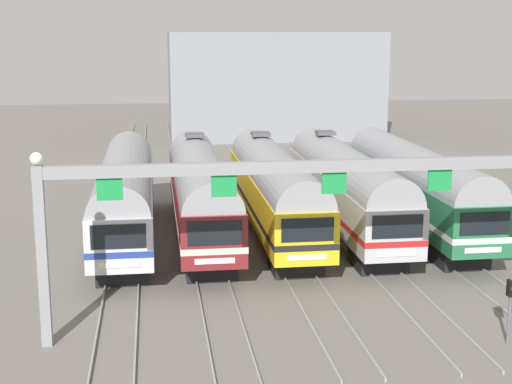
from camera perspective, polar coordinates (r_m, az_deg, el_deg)
The scene contains 10 objects.
ground_plane at distance 41.36m, azimuth 1.35°, elevation -3.31°, with size 160.00×160.00×0.00m, color slate.
track_bed at distance 57.76m, azimuth -1.33°, elevation 1.19°, with size 17.41×70.00×0.15m.
commuter_train_silver at distance 40.25m, azimuth -9.88°, elevation 0.02°, with size 2.88×18.06×4.77m.
commuter_train_maroon at distance 40.30m, azimuth -4.22°, elevation 0.18°, with size 2.88×18.06×5.05m.
commuter_train_yellow at distance 40.73m, azimuth 1.37°, elevation 0.34°, with size 2.88×18.06×5.05m.
commuter_train_stainless at distance 41.54m, azimuth 6.79°, elevation 0.49°, with size 2.88×18.06×5.05m.
commuter_train_green at distance 42.70m, azimuth 11.97°, elevation 0.63°, with size 2.88×18.06×4.77m.
catenary_gantry at distance 27.25m, azimuth 5.92°, elevation -0.12°, with size 21.15×0.44×6.97m.
yard_signal_mast at distance 28.27m, azimuth 18.77°, elevation -7.64°, with size 0.28×0.35×2.46m.
maintenance_building at distance 80.05m, azimuth 1.36°, elevation 8.12°, with size 21.94×10.00×10.95m, color gray.
Camera 1 is at (-6.40, -39.37, 10.94)m, focal length 52.72 mm.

